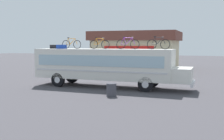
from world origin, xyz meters
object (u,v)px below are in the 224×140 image
rooftop_bicycle_2 (100,44)px  bus (106,65)px  rooftop_bicycle_3 (128,44)px  rooftop_bicycle_1 (71,44)px  luggage_bag_1 (55,47)px  luggage_bag_2 (61,47)px  trash_bin (111,90)px  rooftop_bicycle_4 (158,44)px

rooftop_bicycle_2 → bus: bearing=-13.8°
bus → rooftop_bicycle_3: rooftop_bicycle_3 is taller
rooftop_bicycle_2 → rooftop_bicycle_1: bearing=-175.7°
luggage_bag_1 → rooftop_bicycle_3: bearing=0.6°
luggage_bag_2 → rooftop_bicycle_1: (0.72, 0.32, 0.21)m
luggage_bag_2 → rooftop_bicycle_1: bearing=24.1°
luggage_bag_1 → rooftop_bicycle_2: size_ratio=0.37×
luggage_bag_1 → trash_bin: 7.60m
luggage_bag_1 → rooftop_bicycle_4: 8.45m
rooftop_bicycle_2 → luggage_bag_2: bearing=-170.8°
bus → luggage_bag_1: (-4.57, 0.13, 1.33)m
luggage_bag_2 → rooftop_bicycle_4: 7.57m
rooftop_bicycle_4 → luggage_bag_1: bearing=-178.6°
rooftop_bicycle_4 → trash_bin: rooftop_bicycle_4 is taller
rooftop_bicycle_1 → rooftop_bicycle_2: bearing=4.3°
rooftop_bicycle_1 → luggage_bag_2: bearing=-155.9°
rooftop_bicycle_3 → trash_bin: bearing=-89.7°
luggage_bag_2 → trash_bin: 6.65m
luggage_bag_1 → trash_bin: bearing=-29.2°
bus → rooftop_bicycle_3: (1.63, 0.20, 1.56)m
luggage_bag_1 → rooftop_bicycle_4: size_ratio=0.36×
trash_bin → rooftop_bicycle_2: bearing=122.9°
rooftop_bicycle_1 → rooftop_bicycle_2: size_ratio=1.03×
luggage_bag_1 → rooftop_bicycle_3: (6.20, 0.06, 0.23)m
luggage_bag_1 → rooftop_bicycle_2: rooftop_bicycle_2 is taller
luggage_bag_1 → luggage_bag_2: 1.02m
luggage_bag_1 → rooftop_bicycle_4: rooftop_bicycle_4 is taller
luggage_bag_1 → luggage_bag_2: luggage_bag_2 is taller
rooftop_bicycle_1 → trash_bin: rooftop_bicycle_1 is taller
rooftop_bicycle_3 → rooftop_bicycle_4: 2.25m
bus → trash_bin: 3.96m
luggage_bag_1 → luggage_bag_2: size_ratio=0.91×
rooftop_bicycle_2 → rooftop_bicycle_4: rooftop_bicycle_4 is taller
rooftop_bicycle_2 → trash_bin: bearing=-57.1°
rooftop_bicycle_1 → rooftop_bicycle_3: size_ratio=0.94×
rooftop_bicycle_3 → trash_bin: (0.02, -3.54, -2.88)m
rooftop_bicycle_2 → rooftop_bicycle_3: bearing=1.2°
rooftop_bicycle_2 → rooftop_bicycle_3: size_ratio=0.91×
rooftop_bicycle_1 → rooftop_bicycle_3: 4.58m
rooftop_bicycle_2 → rooftop_bicycle_3: 2.24m
luggage_bag_1 → rooftop_bicycle_1: rooftop_bicycle_1 is taller
rooftop_bicycle_3 → rooftop_bicycle_4: bearing=3.7°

